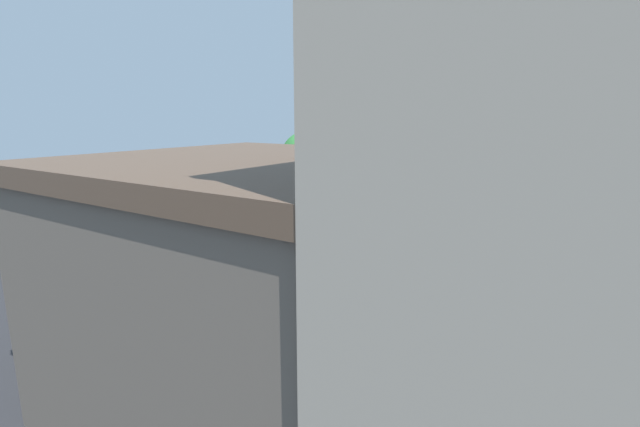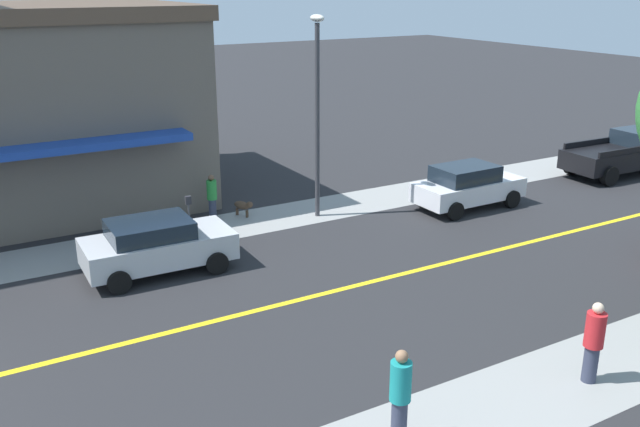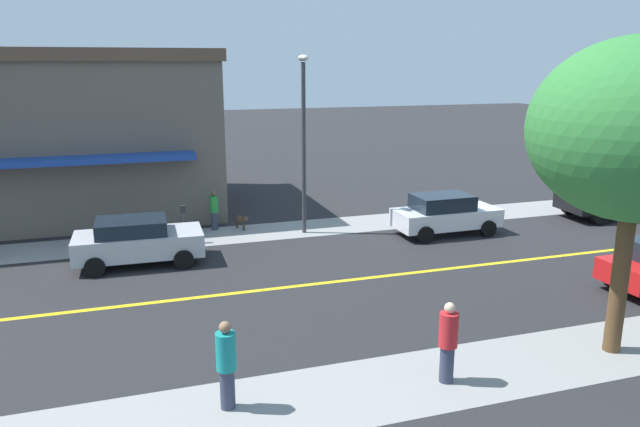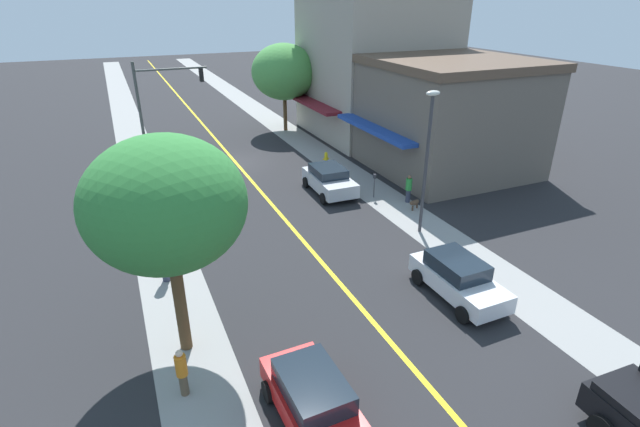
% 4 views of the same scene
% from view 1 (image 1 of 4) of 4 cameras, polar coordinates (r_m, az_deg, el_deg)
% --- Properties ---
extents(ground_plane, '(140.00, 140.00, 0.00)m').
position_cam_1_polar(ground_plane, '(23.32, 28.36, -9.94)').
color(ground_plane, '#262628').
extents(sidewalk_left, '(2.51, 126.00, 0.01)m').
position_cam_1_polar(sidewalk_left, '(17.67, 26.27, -16.81)').
color(sidewalk_left, gray).
rests_on(sidewalk_left, ground).
extents(sidewalk_right, '(2.51, 126.00, 0.01)m').
position_cam_1_polar(sidewalk_right, '(29.19, 29.57, -5.77)').
color(sidewalk_right, gray).
rests_on(sidewalk_right, ground).
extents(road_centerline_stripe, '(0.20, 126.00, 0.00)m').
position_cam_1_polar(road_centerline_stripe, '(23.32, 28.36, -9.94)').
color(road_centerline_stripe, yellow).
rests_on(road_centerline_stripe, ground).
extents(corner_shop_building, '(10.33, 11.13, 7.09)m').
position_cam_1_polar(corner_shop_building, '(12.65, -4.27, -9.37)').
color(corner_shop_building, '#665B51').
rests_on(corner_shop_building, ground).
extents(street_tree_left_near, '(4.68, 4.68, 7.15)m').
position_cam_1_polar(street_tree_left_near, '(34.21, -0.92, 7.04)').
color(street_tree_left_near, brown).
rests_on(street_tree_left_near, ground).
extents(fire_hydrant, '(0.44, 0.24, 0.86)m').
position_cam_1_polar(fire_hydrant, '(18.40, 17.91, -13.45)').
color(fire_hydrant, yellow).
rests_on(fire_hydrant, ground).
extents(parking_meter, '(0.12, 0.18, 1.42)m').
position_cam_1_polar(parking_meter, '(20.62, 0.10, -8.45)').
color(parking_meter, '#4C4C51').
rests_on(parking_meter, ground).
extents(street_lamp, '(0.70, 0.36, 6.83)m').
position_cam_1_polar(street_lamp, '(22.62, -9.72, 1.79)').
color(street_lamp, '#38383D').
rests_on(street_lamp, ground).
extents(red_sedan_right_curb, '(2.02, 4.25, 1.53)m').
position_cam_1_polar(red_sedan_right_curb, '(35.63, -9.41, 0.01)').
color(red_sedan_right_curb, red).
rests_on(red_sedan_right_curb, ground).
extents(silver_sedan_left_curb, '(2.21, 4.19, 1.55)m').
position_cam_1_polar(silver_sedan_left_curb, '(21.54, 6.94, -7.97)').
color(silver_sedan_left_curb, '#B7BABF').
rests_on(silver_sedan_left_curb, ground).
extents(white_sedan_left_curb, '(1.98, 4.12, 1.58)m').
position_cam_1_polar(white_sedan_left_curb, '(28.29, -14.53, -3.36)').
color(white_sedan_left_curb, silver).
rests_on(white_sedan_left_curb, ground).
extents(black_pickup_truck, '(2.40, 5.74, 1.83)m').
position_cam_1_polar(black_pickup_truck, '(35.25, -24.55, -0.87)').
color(black_pickup_truck, black).
rests_on(black_pickup_truck, ground).
extents(pedestrian_teal_shirt, '(0.39, 0.39, 1.82)m').
position_cam_1_polar(pedestrian_teal_shirt, '(30.49, 12.77, -1.89)').
color(pedestrian_teal_shirt, '#33384C').
rests_on(pedestrian_teal_shirt, ground).
extents(pedestrian_orange_shirt, '(0.33, 0.33, 1.59)m').
position_cam_1_polar(pedestrian_orange_shirt, '(36.32, -3.22, 0.46)').
color(pedestrian_orange_shirt, brown).
rests_on(pedestrian_orange_shirt, ground).
extents(pedestrian_red_shirt, '(0.40, 0.40, 1.78)m').
position_cam_1_polar(pedestrian_red_shirt, '(32.67, 5.57, -0.74)').
color(pedestrian_red_shirt, '#33384C').
rests_on(pedestrian_red_shirt, ground).
extents(pedestrian_green_shirt, '(0.35, 0.35, 1.60)m').
position_cam_1_polar(pedestrian_green_shirt, '(20.33, -5.34, -9.10)').
color(pedestrian_green_shirt, '#33384C').
rests_on(pedestrian_green_shirt, ground).
extents(small_dog, '(0.79, 0.53, 0.60)m').
position_cam_1_polar(small_dog, '(21.29, -7.08, -9.42)').
color(small_dog, '#4C3828').
rests_on(small_dog, ground).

